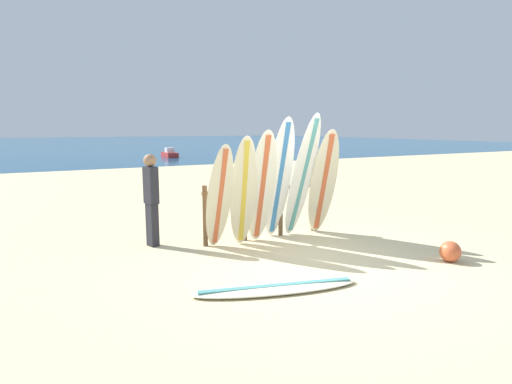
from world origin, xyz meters
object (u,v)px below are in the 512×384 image
surfboard_leaning_center_left (262,188)px  small_boat_offshore (170,154)px  surfboard_leaning_left (244,192)px  beach_ball (450,251)px  surfboard_rack (263,204)px  surfboard_leaning_far_left (220,197)px  surfboard_leaning_right (323,183)px  beachgoer_standing (151,196)px  surfboard_lying_on_sand (276,288)px  surfboard_leaning_center_right (302,177)px  surfboard_leaning_center (279,179)px

surfboard_leaning_center_left → small_boat_offshore: (5.46, 24.00, -0.83)m
surfboard_leaning_left → beach_ball: size_ratio=6.03×
surfboard_rack → surfboard_leaning_far_left: size_ratio=1.33×
surfboard_leaning_right → small_boat_offshore: surfboard_leaning_right is taller
surfboard_leaning_right → small_boat_offshore: 24.33m
surfboard_leaning_far_left → surfboard_leaning_center_left: surfboard_leaning_center_left is taller
beachgoer_standing → beach_ball: beachgoer_standing is taller
surfboard_lying_on_sand → surfboard_leaning_right: bearing=41.4°
small_boat_offshore → beach_ball: bearing=-96.9°
surfboard_leaning_center_right → beach_ball: surfboard_leaning_center_right is taller
surfboard_rack → surfboard_leaning_center_right: size_ratio=1.04×
surfboard_rack → surfboard_leaning_right: 1.30m
surfboard_leaning_center_left → surfboard_leaning_center: 0.52m
surfboard_leaning_center → beach_ball: surfboard_leaning_center is taller
surfboard_leaning_center_left → surfboard_lying_on_sand: size_ratio=0.91×
surfboard_rack → beachgoer_standing: 2.17m
surfboard_leaning_center_right → small_boat_offshore: size_ratio=1.17×
surfboard_rack → surfboard_leaning_center_right: (0.66, -0.39, 0.54)m
surfboard_leaning_far_left → beach_ball: size_ratio=5.64×
surfboard_leaning_center → surfboard_lying_on_sand: bearing=-122.1°
surfboard_leaning_center_left → surfboard_leaning_center: surfboard_leaning_center is taller
surfboard_rack → surfboard_leaning_left: surfboard_leaning_left is taller
surfboard_leaning_center → surfboard_lying_on_sand: (-1.39, -2.22, -1.17)m
surfboard_lying_on_sand → small_boat_offshore: size_ratio=1.12×
surfboard_lying_on_sand → beach_ball: size_ratio=6.96×
surfboard_leaning_left → beachgoer_standing: (-1.47, 0.88, -0.09)m
surfboard_leaning_left → beach_ball: (2.63, -2.39, -0.86)m
surfboard_rack → surfboard_leaning_center_right: bearing=-30.5°
beach_ball → beachgoer_standing: bearing=141.4°
surfboard_leaning_center → surfboard_lying_on_sand: surfboard_leaning_center is taller
surfboard_lying_on_sand → beachgoer_standing: 3.24m
surfboard_leaning_right → surfboard_leaning_center: bearing=171.3°
small_boat_offshore → beachgoer_standing: bearing=-107.5°
surfboard_rack → beach_ball: bearing=-54.6°
surfboard_leaning_center_right → beachgoer_standing: surfboard_leaning_center_right is taller
surfboard_leaning_center_right → surfboard_leaning_right: bearing=-1.7°
surfboard_leaning_center_right → surfboard_lying_on_sand: (-1.85, -2.09, -1.21)m
surfboard_leaning_center_left → beach_ball: (2.26, -2.37, -0.92)m
surfboard_leaning_far_left → small_boat_offshore: size_ratio=0.91×
surfboard_rack → surfboard_leaning_right: surfboard_leaning_right is taller
surfboard_leaning_far_left → beach_ball: surfboard_leaning_far_left is taller
surfboard_leaning_far_left → beach_ball: bearing=-38.1°
surfboard_leaning_far_left → beachgoer_standing: surfboard_leaning_far_left is taller
surfboard_leaning_far_left → surfboard_leaning_center_right: 1.79m
surfboard_leaning_left → surfboard_leaning_center_left: (0.37, -0.02, 0.05)m
surfboard_leaning_center → small_boat_offshore: 24.37m
surfboard_rack → small_boat_offshore: (5.19, 23.57, -0.45)m
surfboard_rack → small_boat_offshore: surfboard_rack is taller
surfboard_leaning_center → small_boat_offshore: (4.98, 23.83, -0.95)m
surfboard_leaning_center_right → small_boat_offshore: (4.52, 23.96, -0.99)m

